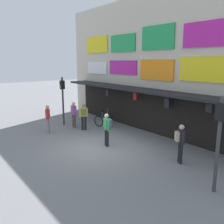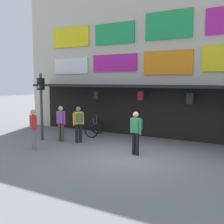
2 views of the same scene
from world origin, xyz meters
name	(u,v)px [view 1 (image 1 of 2)]	position (x,y,z in m)	size (l,w,h in m)	color
ground_plane	(100,148)	(0.00, 0.00, 0.00)	(80.00, 80.00, 0.00)	slate
shopfront	(164,66)	(0.00, 4.57, 3.96)	(18.00, 2.60, 8.00)	beige
traffic_light_near	(62,93)	(-5.05, 0.60, 2.14)	(0.28, 0.33, 3.20)	#38383D
traffic_light_far	(220,129)	(5.73, 0.62, 2.14)	(0.28, 0.33, 3.20)	#38383D
bicycle_parked	(104,119)	(-3.46, 2.77, 0.39)	(1.04, 1.33, 1.05)	black
pedestrian_in_green	(48,117)	(-4.01, -0.94, 0.95)	(0.47, 0.37, 1.68)	gray
pedestrian_in_yellow	(180,141)	(3.59, 1.60, 0.98)	(0.48, 0.47, 1.68)	black
pedestrian_in_blue	(84,115)	(-3.16, 1.03, 0.98)	(0.47, 0.48, 1.68)	black
pedestrian_in_black	(107,127)	(0.03, 0.45, 0.98)	(0.52, 0.42, 1.68)	black
pedestrian_in_purple	(74,113)	(-4.04, 0.83, 0.95)	(0.53, 0.22, 1.68)	brown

